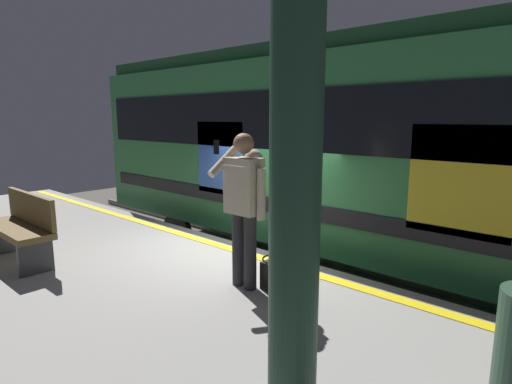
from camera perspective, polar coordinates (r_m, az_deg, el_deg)
The scene contains 10 objects.
ground_plane at distance 6.68m, azimuth -1.96°, elevation -16.36°, with size 24.25×24.25×0.00m, color #4C4742.
platform at distance 5.40m, azimuth -16.30°, elevation -16.94°, with size 14.15×3.68×1.12m, color gray.
safety_line at distance 6.05m, azimuth -4.02°, elevation -7.73°, with size 13.86×0.16×0.01m, color yellow.
track_rail_near at distance 7.59m, azimuth 5.37°, elevation -12.32°, with size 18.39×0.08×0.16m, color slate.
track_rail_far at distance 8.71m, azimuth 11.10°, elevation -9.44°, with size 18.39×0.08×0.16m, color slate.
train_carriage at distance 7.20m, azimuth 14.40°, elevation 6.31°, with size 11.28×2.84×3.99m.
passenger at distance 4.46m, azimuth -1.60°, elevation -0.86°, with size 0.57×0.55×1.71m.
handbag at distance 4.57m, azimuth 2.83°, elevation -11.50°, with size 0.35×0.32×0.38m.
station_column at distance 2.42m, azimuth 5.64°, elevation 11.60°, with size 0.31×0.31×3.86m, color #1E3F2D.
bench at distance 6.17m, azimuth -29.70°, elevation -4.08°, with size 1.43×0.44×0.90m.
Camera 1 is at (-4.15, 4.28, 3.00)m, focal length 28.89 mm.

